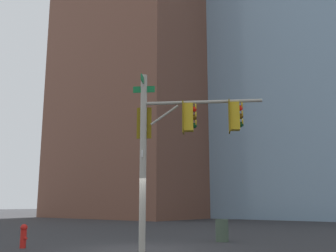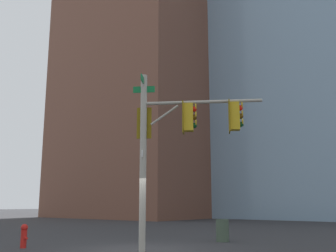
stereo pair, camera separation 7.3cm
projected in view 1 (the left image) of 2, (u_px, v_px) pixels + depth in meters
name	position (u px, v px, depth m)	size (l,w,h in m)	color
ground_plane	(137.00, 250.00, 13.88)	(200.00, 200.00, 0.00)	#2D2D30
signal_pole_assembly	(172.00, 132.00, 14.21)	(4.08, 2.83, 6.33)	#9E998C
fire_hydrant	(24.00, 235.00, 14.63)	(0.34, 0.26, 0.87)	red
litter_bin	(222.00, 230.00, 17.08)	(0.56, 0.56, 0.95)	#384738
building_brick_nearside	(152.00, 61.00, 53.63)	(18.85, 20.42, 41.38)	brown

